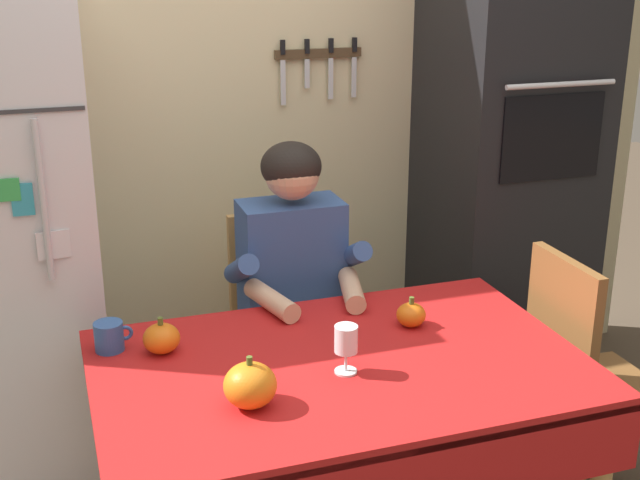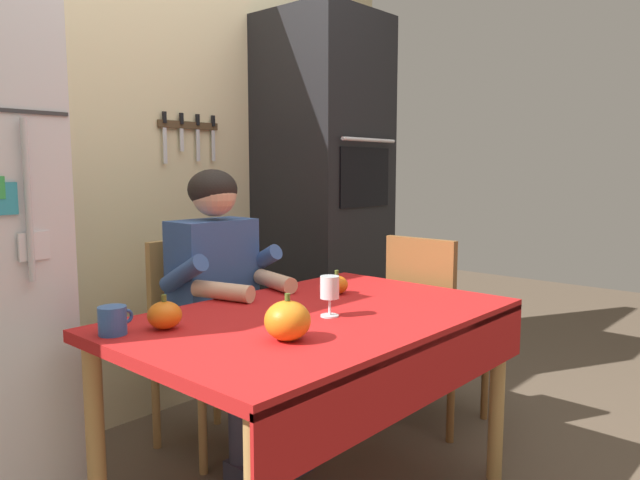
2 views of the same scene
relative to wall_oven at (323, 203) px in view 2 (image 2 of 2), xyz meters
name	(u,v)px [view 2 (image 2 of 2)]	position (x,y,z in m)	size (l,w,h in m)	color
back_wall_assembly	(134,158)	(-1.00, 0.35, 0.25)	(3.70, 0.13, 2.60)	beige
wall_oven	(323,203)	(0.00, 0.00, 0.00)	(0.60, 0.64, 2.10)	black
dining_table	(321,337)	(-1.05, -0.92, -0.39)	(1.40, 0.90, 0.74)	tan
chair_behind_person	(198,333)	(-1.00, -0.13, -0.54)	(0.40, 0.40, 0.93)	tan
seated_person	(223,289)	(-1.00, -0.32, -0.31)	(0.47, 0.55, 1.25)	#38384C
chair_right_side	(430,323)	(-0.15, -0.82, -0.54)	(0.40, 0.40, 0.93)	brown
coffee_mug	(113,320)	(-1.67, -0.62, -0.27)	(0.11, 0.09, 0.09)	#2D569E
wine_glass	(330,289)	(-1.06, -0.97, -0.21)	(0.07, 0.07, 0.14)	white
pumpkin_large	(337,285)	(-0.76, -0.74, -0.27)	(0.09, 0.09, 0.10)	orange
pumpkin_medium	(165,315)	(-1.53, -0.68, -0.27)	(0.11, 0.11, 0.11)	orange
pumpkin_small	(288,321)	(-1.35, -1.06, -0.25)	(0.14, 0.14, 0.14)	orange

